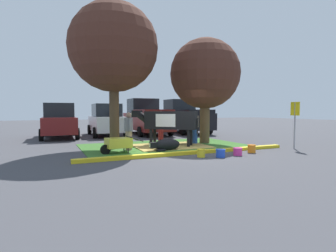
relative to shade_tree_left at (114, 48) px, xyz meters
name	(u,v)px	position (x,y,z in m)	size (l,w,h in m)	color
ground_plane	(187,151)	(2.35, -2.13, -4.20)	(80.00, 80.00, 0.00)	#424247
grass_island	(166,146)	(2.23, -0.36, -4.19)	(7.23, 4.47, 0.02)	#386B28
curb_yellow	(193,152)	(2.23, -2.75, -4.14)	(8.43, 0.24, 0.12)	yellow
hay_bedding	(171,146)	(2.36, -0.60, -4.18)	(3.20, 2.40, 0.04)	tan
shade_tree_left	(114,48)	(0.00, 0.00, 0.00)	(3.72, 3.72, 6.09)	#4C3823
shade_tree_right	(205,74)	(4.47, -0.04, -0.84)	(3.41, 3.41, 5.10)	brown
cow_holstein	(169,121)	(2.38, -0.33, -3.05)	(2.58, 2.37, 1.61)	black
calf_lying	(166,145)	(1.68, -1.63, -3.96)	(1.31, 0.51, 0.48)	black
person_handler	(161,126)	(2.62, 1.14, -3.36)	(0.50, 0.34, 1.57)	maroon
person_visitor_near	(195,127)	(3.78, -0.26, -3.36)	(0.34, 0.53, 1.57)	#23478C
person_visitor_far	(129,130)	(0.35, -0.90, -3.39)	(0.34, 0.53, 1.52)	#9E7F5B
wheelbarrow	(118,143)	(-0.23, -1.48, -3.81)	(1.62, 0.69, 0.63)	gold
parking_sign	(295,116)	(6.77, -3.33, -2.82)	(0.07, 0.44, 1.95)	#99999E
bucket_yellow	(201,153)	(2.17, -3.43, -4.06)	(0.30, 0.30, 0.28)	yellow
bucket_blue	(221,153)	(2.75, -3.74, -4.05)	(0.34, 0.34, 0.28)	blue
bucket_pink	(238,151)	(3.53, -3.68, -4.06)	(0.33, 0.33, 0.28)	#EA3893
bucket_orange	(252,149)	(4.42, -3.41, -4.04)	(0.32, 0.32, 0.30)	orange
sedan_silver	(59,121)	(-1.91, 5.66, -3.22)	(2.15, 4.47, 2.02)	maroon
hatchback_white	(107,120)	(0.89, 5.87, -3.22)	(2.15, 4.47, 2.02)	silver
pickup_truck_maroon	(146,118)	(3.60, 5.89, -3.09)	(2.38, 5.47, 2.42)	maroon
pickup_truck_black	(184,117)	(6.49, 5.87, -3.09)	(2.38, 5.47, 2.42)	black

